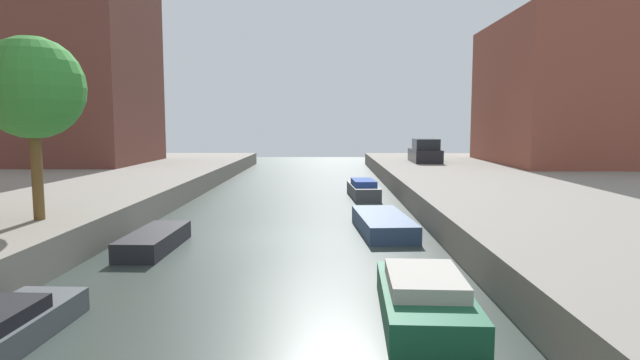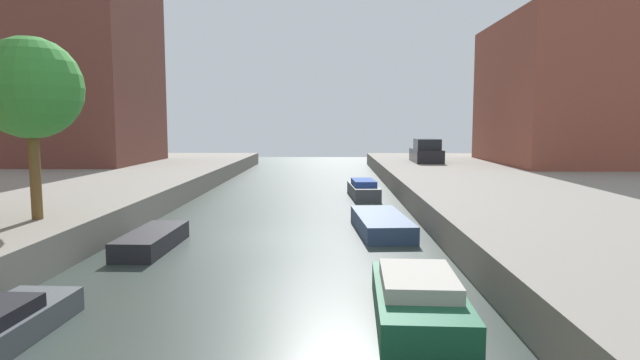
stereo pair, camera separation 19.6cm
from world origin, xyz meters
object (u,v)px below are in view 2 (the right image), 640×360
low_block_right (573,92)px  street_tree_2 (30,89)px  moored_boat_left_3 (152,240)px  moored_boat_right_4 (363,189)px  moored_boat_right_2 (418,300)px  moored_boat_right_3 (381,224)px  parked_car (426,152)px  apartment_tower_far (66,7)px

low_block_right → street_tree_2: bearing=-138.3°
moored_boat_left_3 → moored_boat_right_4: bearing=58.8°
street_tree_2 → moored_boat_right_2: street_tree_2 is taller
moored_boat_right_3 → street_tree_2: bearing=-161.7°
moored_boat_left_3 → parked_car: bearing=61.6°
parked_car → moored_boat_right_2: 28.17m
apartment_tower_far → low_block_right: apartment_tower_far is taller
apartment_tower_far → moored_boat_right_4: apartment_tower_far is taller
moored_boat_right_4 → moored_boat_right_3: bearing=-89.4°
apartment_tower_far → moored_boat_right_2: size_ratio=5.35×
parked_car → moored_boat_left_3: 25.21m
low_block_right → parked_car: (-9.61, 0.86, -4.12)m
low_block_right → moored_boat_left_3: size_ratio=3.60×
apartment_tower_far → street_tree_2: apartment_tower_far is taller
street_tree_2 → moored_boat_right_4: bearing=50.5°
street_tree_2 → moored_boat_right_2: size_ratio=1.31×
moored_boat_right_3 → parked_car: bearing=75.7°
street_tree_2 → moored_boat_right_3: (10.04, 3.33, -4.37)m
low_block_right → moored_boat_left_3: (-21.57, -21.29, -5.53)m
parked_car → apartment_tower_far: bearing=-177.1°
low_block_right → moored_boat_left_3: 30.81m
parked_car → moored_boat_right_2: parked_car is taller
moored_boat_left_3 → moored_boat_right_3: size_ratio=0.79×
street_tree_2 → moored_boat_right_4: 16.19m
moored_boat_right_4 → low_block_right: bearing=33.9°
low_block_right → moored_boat_left_3: bearing=-135.4°
apartment_tower_far → moored_boat_left_3: size_ratio=5.83×
parked_car → street_tree_2: bearing=-123.3°
moored_boat_left_3 → street_tree_2: bearing=-168.3°
apartment_tower_far → parked_car: 26.29m
street_tree_2 → moored_boat_left_3: 5.36m
street_tree_2 → moored_boat_right_2: bearing=-26.2°
street_tree_2 → moored_boat_right_4: street_tree_2 is taller
street_tree_2 → parked_car: street_tree_2 is taller
parked_car → moored_boat_right_3: size_ratio=0.90×
low_block_right → apartment_tower_far: bearing=-179.3°
low_block_right → street_tree_2: size_ratio=2.53×
low_block_right → moored_boat_right_2: 31.03m
apartment_tower_far → parked_car: apartment_tower_far is taller
low_block_right → parked_car: low_block_right is taller
apartment_tower_far → moored_boat_right_4: (19.34, -9.47, -11.03)m
moored_boat_right_2 → moored_boat_right_4: size_ratio=0.96×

